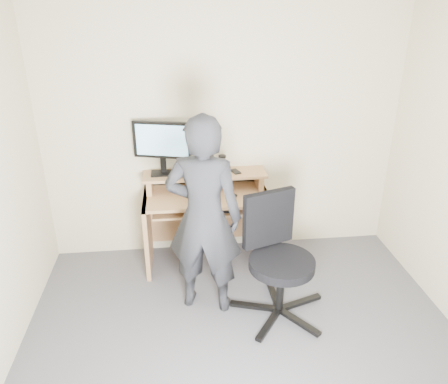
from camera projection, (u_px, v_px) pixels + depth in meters
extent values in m
plane|color=#57575C|center=(250.00, 368.00, 3.21)|extent=(3.50, 3.50, 0.00)
cube|color=beige|center=(223.00, 134.00, 4.27)|extent=(3.50, 0.02, 2.50)
cube|color=#B07E55|center=(148.00, 232.00, 4.28)|extent=(0.04, 0.60, 0.75)
cube|color=#B07E55|center=(264.00, 225.00, 4.40)|extent=(0.04, 0.60, 0.75)
cube|color=#B07E55|center=(206.00, 196.00, 4.19)|extent=(1.20, 0.60, 0.03)
cube|color=#B07E55|center=(207.00, 208.00, 4.16)|extent=(1.02, 0.38, 0.02)
cube|color=#B07E55|center=(149.00, 183.00, 4.23)|extent=(0.05, 0.28, 0.15)
cube|color=#B07E55|center=(259.00, 179.00, 4.34)|extent=(0.05, 0.28, 0.15)
cube|color=#B07E55|center=(205.00, 174.00, 4.26)|extent=(1.20, 0.30, 0.02)
cube|color=#B07E55|center=(205.00, 211.00, 4.58)|extent=(1.20, 0.03, 0.65)
cube|color=black|center=(164.00, 173.00, 4.23)|extent=(0.24, 0.15, 0.02)
cube|color=black|center=(163.00, 164.00, 4.21)|extent=(0.06, 0.04, 0.15)
cube|color=black|center=(162.00, 140.00, 4.08)|extent=(0.54, 0.18, 0.35)
cube|color=#8ACCEF|center=(162.00, 141.00, 4.06)|extent=(0.48, 0.13, 0.30)
cube|color=black|center=(208.00, 164.00, 4.21)|extent=(0.11, 0.15, 0.20)
cylinder|color=#B3B3B8|center=(222.00, 165.00, 4.21)|extent=(0.09, 0.09, 0.16)
cube|color=black|center=(235.00, 171.00, 4.28)|extent=(0.11, 0.15, 0.01)
cube|color=black|center=(174.00, 176.00, 4.15)|extent=(0.05, 0.05, 0.03)
torus|color=silver|center=(189.00, 171.00, 4.27)|extent=(0.20, 0.20, 0.06)
cube|color=black|center=(209.00, 206.00, 4.14)|extent=(0.49, 0.29, 0.03)
ellipsoid|color=black|center=(232.00, 196.00, 4.11)|extent=(0.11, 0.08, 0.04)
cube|color=black|center=(300.00, 302.00, 3.82)|extent=(0.41, 0.18, 0.03)
cube|color=black|center=(273.00, 294.00, 3.93)|extent=(0.06, 0.41, 0.03)
cube|color=black|center=(254.00, 306.00, 3.77)|extent=(0.41, 0.17, 0.03)
cube|color=black|center=(269.00, 325.00, 3.56)|extent=(0.28, 0.37, 0.03)
cube|color=black|center=(299.00, 322.00, 3.59)|extent=(0.29, 0.36, 0.03)
cylinder|color=black|center=(280.00, 288.00, 3.64)|extent=(0.06, 0.06, 0.43)
cylinder|color=black|center=(282.00, 264.00, 3.54)|extent=(0.54, 0.54, 0.08)
cube|color=black|center=(269.00, 218.00, 3.61)|extent=(0.45, 0.21, 0.49)
imported|color=black|center=(204.00, 217.00, 3.52)|extent=(0.71, 0.56, 1.72)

